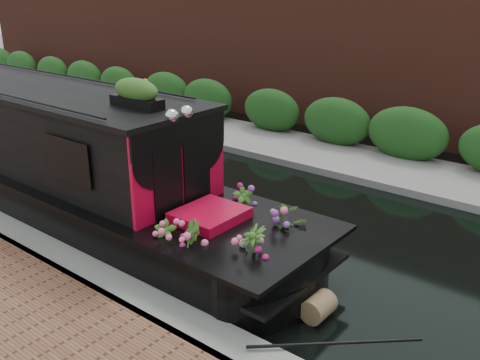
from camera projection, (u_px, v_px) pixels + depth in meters
The scene contains 7 objects.
ground at pixel (204, 205), 10.81m from camera, with size 80.00×80.00×0.00m, color black.
near_bank_coping at pixel (62, 268), 8.41m from camera, with size 40.00×0.60×0.50m, color gray.
far_bank_path at pixel (314, 156), 13.87m from camera, with size 40.00×2.40×0.34m, color gray.
far_hedge at pixel (331, 148), 14.52m from camera, with size 40.00×1.10×2.80m, color #1B4617.
far_brick_wall at pixel (367, 132), 16.05m from camera, with size 40.00×1.00×8.00m, color #55271C.
narrowboat at pixel (27, 153), 10.99m from camera, with size 13.16×2.34×3.09m.
rope_fender at pixel (318, 307), 7.11m from camera, with size 0.34×0.34×0.44m, color olive.
Camera 1 is at (6.85, -7.27, 4.23)m, focal length 40.00 mm.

